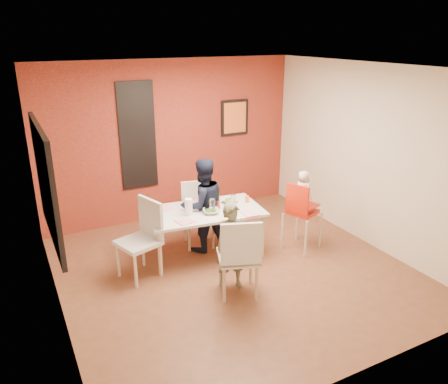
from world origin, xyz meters
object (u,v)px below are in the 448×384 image
dining_table (204,214)px  chair_near (239,254)px  child_far (203,205)px  paper_towel_roll (189,207)px  chair_far (198,210)px  toddler (303,191)px  child_near (232,246)px  wine_bottle (217,197)px  chair_left (144,234)px  high_chair (301,210)px

dining_table → chair_near: (-0.10, -1.22, -0.04)m
child_far → paper_towel_roll: size_ratio=5.93×
chair_far → dining_table: bearing=-85.8°
toddler → paper_towel_roll: (-1.61, 0.46, -0.12)m
child_near → toddler: toddler is taller
child_far → wine_bottle: (0.19, -0.08, 0.12)m
dining_table → child_near: 0.98m
chair_left → paper_towel_roll: chair_left is taller
chair_near → paper_towel_roll: bearing=-61.9°
dining_table → toddler: bearing=-20.9°
chair_far → child_far: (-0.02, -0.24, 0.17)m
chair_near → child_near: size_ratio=0.92×
chair_far → high_chair: (1.26, -0.91, 0.09)m
dining_table → child_far: (0.04, 0.14, 0.08)m
dining_table → child_near: size_ratio=1.53×
chair_near → chair_far: (0.16, 1.60, -0.05)m
dining_table → chair_left: (-0.96, -0.17, -0.04)m
dining_table → paper_towel_roll: paper_towel_roll is taller
chair_left → wine_bottle: chair_left is taller
child_far → wine_bottle: size_ratio=4.99×
chair_left → paper_towel_roll: size_ratio=4.41×
toddler → chair_far: bearing=44.1°
wine_bottle → toddler: bearing=-27.4°
chair_near → high_chair: 1.58m
chair_far → toddler: size_ratio=1.60×
high_chair → paper_towel_roll: 1.66m
dining_table → paper_towel_roll: bearing=-168.1°
child_near → paper_towel_roll: (-0.19, 0.92, 0.24)m
chair_far → toddler: toddler is taller
chair_far → chair_left: size_ratio=0.92×
dining_table → high_chair: bearing=-21.9°
high_chair → paper_towel_roll: high_chair is taller
dining_table → child_far: bearing=72.8°
dining_table → chair_near: 1.23m
dining_table → wine_bottle: bearing=14.6°
chair_near → child_near: 0.25m
chair_far → chair_left: (-1.02, -0.55, 0.05)m
chair_near → child_near: bearing=-77.2°
chair_near → paper_towel_roll: chair_near is taller
chair_left → child_far: size_ratio=0.74×
toddler → child_far: bearing=52.4°
dining_table → chair_far: chair_far is taller
child_far → high_chair: bearing=149.5°
high_chair → chair_left: bearing=59.7°
chair_left → child_near: size_ratio=0.92×
chair_left → high_chair: size_ratio=1.00×
high_chair → child_near: (-1.39, -0.44, -0.06)m
dining_table → wine_bottle: 0.32m
high_chair → child_near: size_ratio=0.92×
chair_near → child_near: child_near is taller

